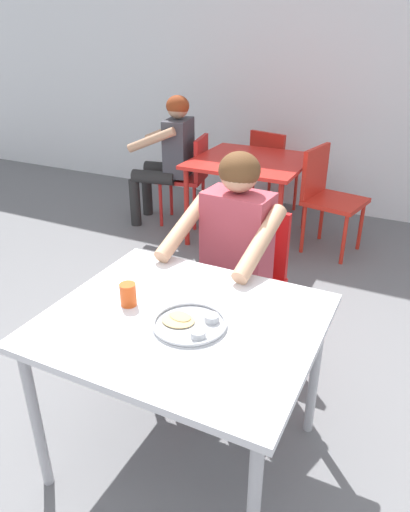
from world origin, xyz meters
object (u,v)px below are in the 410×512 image
at_px(thali_tray, 190,323).
at_px(chair_red_far, 272,166).
at_px(table_foreground, 183,334).
at_px(table_background_red, 250,168).
at_px(chair_foreground, 245,272).
at_px(diner_foreground, 229,251).
at_px(chair_red_right, 327,192).
at_px(patron_background, 169,150).
at_px(drinking_cup, 128,294).
at_px(chair_red_left, 190,174).

height_order(thali_tray, chair_red_far, chair_red_far).
relative_size(table_foreground, table_background_red, 1.10).
height_order(chair_foreground, diner_foreground, diner_foreground).
relative_size(table_background_red, chair_red_far, 1.13).
bearing_deg(chair_red_right, patron_background, -177.74).
bearing_deg(chair_red_far, drinking_cup, -81.97).
xyz_separation_m(chair_red_right, chair_red_far, (-0.69, 0.62, -0.01)).
bearing_deg(table_background_red, chair_red_right, 3.54).
relative_size(table_background_red, chair_red_left, 1.12).
distance_m(chair_red_right, patron_background, 1.47).
height_order(drinking_cup, diner_foreground, diner_foreground).
distance_m(chair_foreground, patron_background, 2.07).
bearing_deg(diner_foreground, chair_red_left, 123.12).
height_order(chair_red_left, chair_red_far, chair_red_left).
distance_m(table_foreground, chair_red_right, 2.45).
height_order(table_foreground, chair_foreground, chair_foreground).
height_order(table_foreground, drinking_cup, drinking_cup).
distance_m(drinking_cup, diner_foreground, 0.67).
bearing_deg(thali_tray, table_background_red, 106.07).
distance_m(diner_foreground, table_background_red, 1.86).
height_order(diner_foreground, chair_red_left, diner_foreground).
bearing_deg(chair_red_left, table_foreground, -62.62).
relative_size(table_foreground, chair_red_right, 1.20).
height_order(table_background_red, chair_red_left, chair_red_left).
xyz_separation_m(thali_tray, chair_foreground, (-0.12, 0.89, -0.24)).
relative_size(diner_foreground, chair_red_right, 1.40).
distance_m(chair_red_left, chair_red_far, 0.85).
xyz_separation_m(table_foreground, table_background_red, (-0.65, 2.41, -0.02)).
xyz_separation_m(diner_foreground, patron_background, (-1.36, 1.75, -0.01)).
bearing_deg(table_background_red, chair_foreground, -69.47).
xyz_separation_m(thali_tray, chair_red_far, (-0.73, 3.11, -0.26)).
relative_size(thali_tray, patron_background, 0.24).
relative_size(table_foreground, patron_background, 0.86).
bearing_deg(chair_foreground, table_foreground, -85.16).
bearing_deg(patron_background, chair_foreground, -48.20).
height_order(table_background_red, chair_red_right, chair_red_right).
height_order(table_foreground, chair_red_left, chair_red_left).
xyz_separation_m(chair_foreground, chair_red_far, (-0.60, 2.21, -0.02)).
height_order(table_foreground, chair_red_right, chair_red_right).
distance_m(thali_tray, chair_red_right, 2.50).
distance_m(table_background_red, chair_red_left, 0.64).
bearing_deg(table_foreground, diner_foreground, 97.55).
distance_m(chair_foreground, chair_red_far, 2.29).
bearing_deg(chair_red_left, table_background_red, -5.39).
bearing_deg(thali_tray, patron_background, 121.64).
bearing_deg(drinking_cup, chair_red_left, 112.70).
xyz_separation_m(chair_red_right, patron_background, (-1.46, -0.06, 0.21)).
bearing_deg(table_background_red, chair_red_left, 174.61).
xyz_separation_m(thali_tray, chair_red_left, (-1.33, 2.50, -0.25)).
xyz_separation_m(chair_red_far, patron_background, (-0.77, -0.68, 0.23)).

